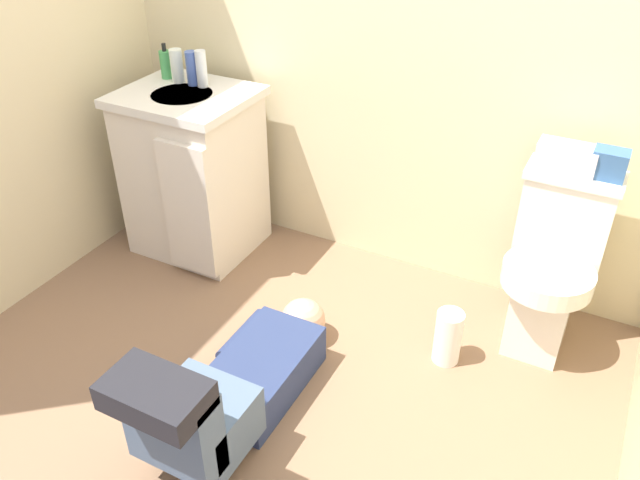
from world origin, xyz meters
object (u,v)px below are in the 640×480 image
person_plumber (233,386)px  soap_dispenser (166,64)px  toilet (552,266)px  bottle_white (177,66)px  paper_towel_roll (448,337)px  bottle_blue (192,68)px  tissue_box (567,157)px  faucet (202,73)px  vanity_cabinet (194,172)px  bottle_clear (201,69)px  toiletry_bag (609,164)px

person_plumber → soap_dispenser: 1.61m
toilet → person_plumber: 1.34m
bottle_white → paper_towel_roll: bottle_white is taller
toilet → bottle_blue: 1.81m
tissue_box → faucet: bearing=-179.3°
vanity_cabinet → bottle_clear: bearing=76.3°
toiletry_bag → toilet: bearing=-139.2°
toilet → tissue_box: size_ratio=3.41×
toiletry_bag → paper_towel_roll: (-0.41, -0.41, -0.69)m
person_plumber → toiletry_bag: 1.59m
bottle_white → toilet: bearing=-1.0°
vanity_cabinet → bottle_white: (-0.11, 0.11, 0.48)m
vanity_cabinet → person_plumber: size_ratio=0.77×
vanity_cabinet → person_plumber: bearing=-48.0°
bottle_white → toiletry_bag: bearing=1.8°
faucet → tissue_box: (1.66, 0.02, -0.07)m
bottle_blue → bottle_clear: (0.05, 0.00, 0.01)m
faucet → toiletry_bag: 1.81m
toilet → bottle_clear: bearing=178.8°
soap_dispenser → bottle_clear: size_ratio=0.99×
bottle_blue → tissue_box: bearing=1.9°
toiletry_bag → soap_dispenser: 2.00m
faucet → toiletry_bag: size_ratio=0.81×
bottle_clear → paper_towel_roll: size_ratio=0.70×
tissue_box → soap_dispenser: (-1.85, -0.04, 0.09)m
paper_towel_roll → toilet: bearing=46.8°
vanity_cabinet → person_plumber: vanity_cabinet is taller
vanity_cabinet → bottle_clear: size_ratio=4.89×
bottle_white → bottle_blue: (0.09, 0.00, 0.00)m
person_plumber → toiletry_bag: bearing=47.4°
soap_dispenser → paper_towel_roll: (1.60, -0.37, -0.77)m
soap_dispenser → bottle_blue: (0.17, -0.02, 0.01)m
person_plumber → soap_dispenser: bearing=134.4°
faucet → person_plumber: bearing=-52.1°
toilet → faucet: faucet is taller
toiletry_bag → bottle_white: (-1.92, -0.06, 0.09)m
soap_dispenser → paper_towel_roll: bearing=-13.1°
toilet → tissue_box: 0.44m
toilet → person_plumber: bearing=-131.9°
toilet → paper_towel_roll: (-0.30, -0.32, -0.25)m
faucet → vanity_cabinet: bearing=-88.7°
person_plumber → toiletry_bag: toiletry_bag is taller
soap_dispenser → bottle_blue: bearing=-6.0°
toiletry_bag → bottle_clear: (-1.78, -0.06, 0.10)m
bottle_blue → faucet: bearing=59.0°
soap_dispenser → paper_towel_roll: size_ratio=0.69×
tissue_box → toilet: bearing=-63.6°
tissue_box → bottle_blue: bearing=-178.1°
vanity_cabinet → bottle_white: bearing=136.7°
tissue_box → paper_towel_roll: 0.83m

